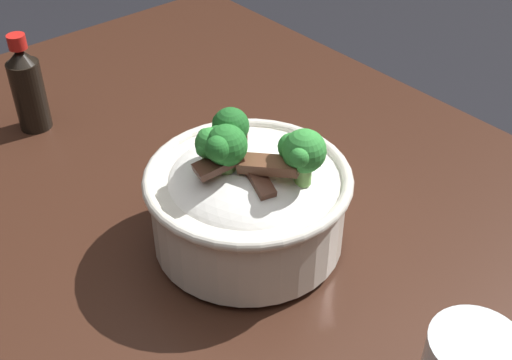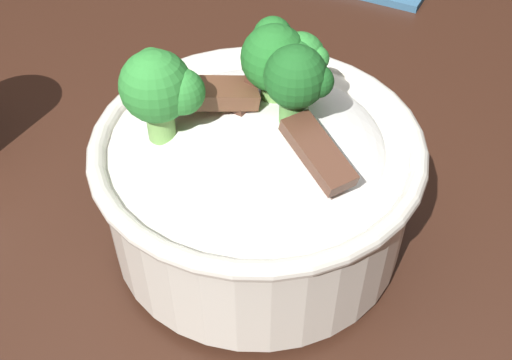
{
  "view_description": "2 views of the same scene",
  "coord_description": "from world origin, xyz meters",
  "views": [
    {
      "loc": [
        -0.32,
        0.24,
        1.3
      ],
      "look_at": [
        0.09,
        -0.11,
        0.89
      ],
      "focal_mm": 46.44,
      "sensor_mm": 36.0,
      "label": 1
    },
    {
      "loc": [
        0.17,
        -0.36,
        1.16
      ],
      "look_at": [
        0.08,
        -0.09,
        0.87
      ],
      "focal_mm": 43.39,
      "sensor_mm": 36.0,
      "label": 2
    }
  ],
  "objects": [
    {
      "name": "soy_sauce_bottle",
      "position": [
        0.44,
        -0.02,
        0.87
      ],
      "size": [
        0.04,
        0.04,
        0.13
      ],
      "color": "black",
      "rests_on": "dining_table"
    },
    {
      "name": "rice_bowl",
      "position": [
        0.08,
        -0.09,
        0.88
      ],
      "size": [
        0.21,
        0.21,
        0.16
      ],
      "color": "silver",
      "rests_on": "dining_table"
    }
  ]
}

